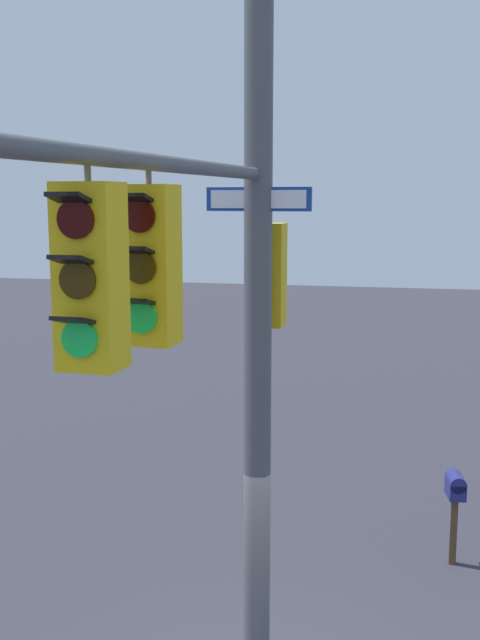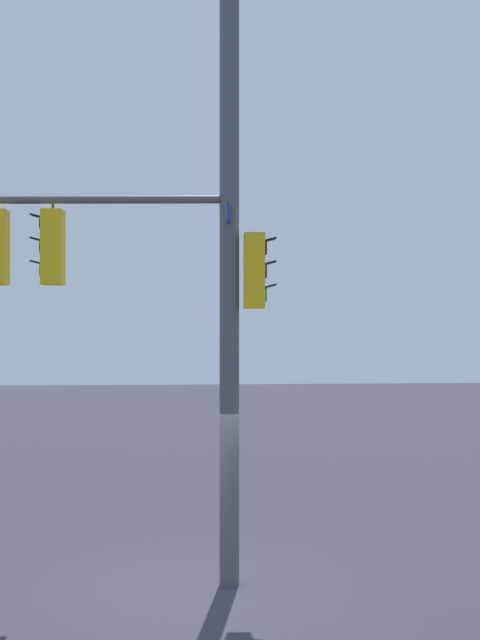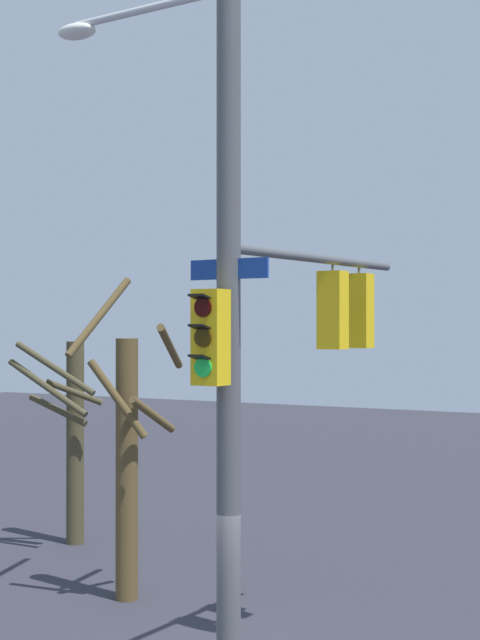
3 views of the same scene
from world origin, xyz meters
TOP-DOWN VIEW (x-y plane):
  - ground_plane at (0.00, 0.00)m, footprint 80.00×80.00m
  - main_signal_pole_assembly at (0.14, 0.21)m, footprint 3.29×5.06m

SIDE VIEW (x-z plane):
  - ground_plane at x=0.00m, z-range 0.00..0.00m
  - main_signal_pole_assembly at x=0.14m, z-range 0.37..9.41m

